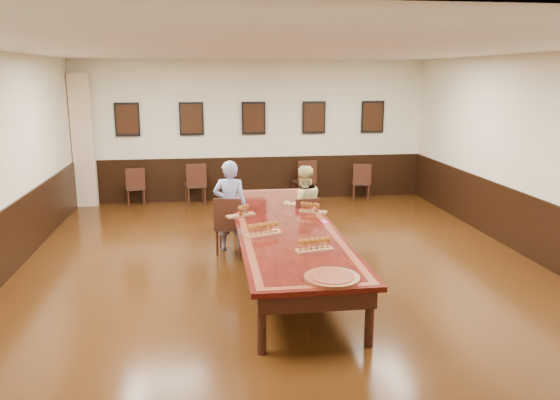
{
  "coord_description": "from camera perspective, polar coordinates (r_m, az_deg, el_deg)",
  "views": [
    {
      "loc": [
        -1.1,
        -7.53,
        2.87
      ],
      "look_at": [
        0.0,
        0.5,
        1.0
      ],
      "focal_mm": 35.0,
      "sensor_mm": 36.0,
      "label": 1
    }
  ],
  "objects": [
    {
      "name": "pink_phone",
      "position": [
        8.05,
        4.67,
        -2.27
      ],
      "size": [
        0.09,
        0.16,
        0.01
      ],
      "primitive_type": "cube",
      "rotation": [
        0.0,
        0.0,
        0.13
      ],
      "color": "#F451AD",
      "rests_on": "conference_table"
    },
    {
      "name": "flight_d",
      "position": [
        6.72,
        3.62,
        -4.69
      ],
      "size": [
        0.48,
        0.23,
        0.17
      ],
      "color": "#915D3D",
      "rests_on": "conference_table"
    },
    {
      "name": "flight_a",
      "position": [
        8.37,
        -4.02,
        -1.17
      ],
      "size": [
        0.47,
        0.32,
        0.17
      ],
      "color": "#915D3D",
      "rests_on": "conference_table"
    },
    {
      "name": "curtain",
      "position": [
        12.71,
        -19.88,
        5.81
      ],
      "size": [
        0.45,
        0.18,
        2.9
      ],
      "primitive_type": "cube",
      "color": "#CBAE8B",
      "rests_on": "floor"
    },
    {
      "name": "wall_front",
      "position": [
        3.03,
        14.61,
        -12.24
      ],
      "size": [
        8.0,
        0.02,
        3.2
      ],
      "primitive_type": "cube",
      "color": "beige",
      "rests_on": "floor"
    },
    {
      "name": "wall_back",
      "position": [
        12.65,
        -2.79,
        7.21
      ],
      "size": [
        8.0,
        0.02,
        3.2
      ],
      "primitive_type": "cube",
      "color": "beige",
      "rests_on": "floor"
    },
    {
      "name": "posters",
      "position": [
        12.56,
        -2.78,
        8.54
      ],
      "size": [
        6.14,
        0.04,
        0.74
      ],
      "color": "black",
      "rests_on": "wall_back"
    },
    {
      "name": "spare_chair_a",
      "position": [
        12.56,
        -14.9,
        1.38
      ],
      "size": [
        0.49,
        0.52,
        0.88
      ],
      "primitive_type": null,
      "rotation": [
        0.0,
        0.0,
        3.35
      ],
      "color": "black",
      "rests_on": "floor"
    },
    {
      "name": "chair_woman",
      "position": [
        9.18,
        2.59,
        -2.34
      ],
      "size": [
        0.46,
        0.49,
        0.89
      ],
      "primitive_type": null,
      "rotation": [
        0.0,
        0.0,
        3.24
      ],
      "color": "black",
      "rests_on": "floor"
    },
    {
      "name": "floor",
      "position": [
        8.14,
        0.48,
        -7.74
      ],
      "size": [
        8.0,
        10.0,
        0.02
      ],
      "primitive_type": "cube",
      "color": "black",
      "rests_on": "ground"
    },
    {
      "name": "spare_chair_c",
      "position": [
        12.67,
        2.54,
        2.1
      ],
      "size": [
        0.52,
        0.56,
        0.96
      ],
      "primitive_type": null,
      "rotation": [
        0.0,
        0.0,
        3.3
      ],
      "color": "black",
      "rests_on": "floor"
    },
    {
      "name": "person_man",
      "position": [
        8.99,
        -5.23,
        -0.64
      ],
      "size": [
        0.61,
        0.46,
        1.52
      ],
      "primitive_type": "imported",
      "rotation": [
        0.0,
        0.0,
        2.95
      ],
      "color": "#4659B1",
      "rests_on": "floor"
    },
    {
      "name": "flight_b",
      "position": [
        8.58,
        3.37,
        -0.82
      ],
      "size": [
        0.45,
        0.31,
        0.16
      ],
      "color": "#915D3D",
      "rests_on": "conference_table"
    },
    {
      "name": "wainscoting",
      "position": [
        7.97,
        0.49,
        -4.31
      ],
      "size": [
        8.0,
        10.0,
        1.0
      ],
      "color": "black",
      "rests_on": "floor"
    },
    {
      "name": "spare_chair_b",
      "position": [
        12.41,
        -8.85,
        1.7
      ],
      "size": [
        0.52,
        0.55,
        0.95
      ],
      "primitive_type": null,
      "rotation": [
        0.0,
        0.0,
        3.31
      ],
      "color": "black",
      "rests_on": "floor"
    },
    {
      "name": "carved_platter",
      "position": [
        5.85,
        5.45,
        -8.09
      ],
      "size": [
        0.68,
        0.68,
        0.05
      ],
      "color": "#622813",
      "rests_on": "conference_table"
    },
    {
      "name": "red_plate_grp",
      "position": [
        7.54,
        -0.39,
        -3.25
      ],
      "size": [
        0.19,
        0.19,
        0.02
      ],
      "color": "red",
      "rests_on": "conference_table"
    },
    {
      "name": "spare_chair_d",
      "position": [
        12.85,
        8.47,
        1.93
      ],
      "size": [
        0.49,
        0.52,
        0.87
      ],
      "primitive_type": null,
      "rotation": [
        0.0,
        0.0,
        2.94
      ],
      "color": "black",
      "rests_on": "floor"
    },
    {
      "name": "person_woman",
      "position": [
        9.2,
        2.44,
        -0.67
      ],
      "size": [
        0.74,
        0.61,
        1.4
      ],
      "primitive_type": "imported",
      "rotation": [
        0.0,
        0.0,
        3.24
      ],
      "color": "#D7CC86",
      "rests_on": "floor"
    },
    {
      "name": "ceiling",
      "position": [
        7.62,
        0.53,
        15.55
      ],
      "size": [
        8.0,
        10.0,
        0.02
      ],
      "primitive_type": "cube",
      "color": "white",
      "rests_on": "floor"
    },
    {
      "name": "wall_right",
      "position": [
        9.19,
        26.14,
        3.72
      ],
      "size": [
        0.02,
        10.0,
        3.2
      ],
      "primitive_type": "cube",
      "color": "beige",
      "rests_on": "floor"
    },
    {
      "name": "chair_man",
      "position": [
        8.97,
        -5.28,
        -2.55
      ],
      "size": [
        0.53,
        0.56,
        0.95
      ],
      "primitive_type": null,
      "rotation": [
        0.0,
        0.0,
        2.95
      ],
      "color": "black",
      "rests_on": "floor"
    },
    {
      "name": "conference_table",
      "position": [
        7.94,
        0.49,
        -3.54
      ],
      "size": [
        1.4,
        5.0,
        0.76
      ],
      "color": "black",
      "rests_on": "floor"
    },
    {
      "name": "flight_c",
      "position": [
        7.35,
        -1.75,
        -3.08
      ],
      "size": [
        0.51,
        0.31,
        0.18
      ],
      "color": "#915D3D",
      "rests_on": "conference_table"
    }
  ]
}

